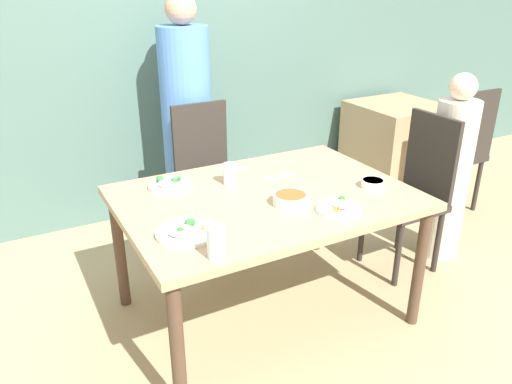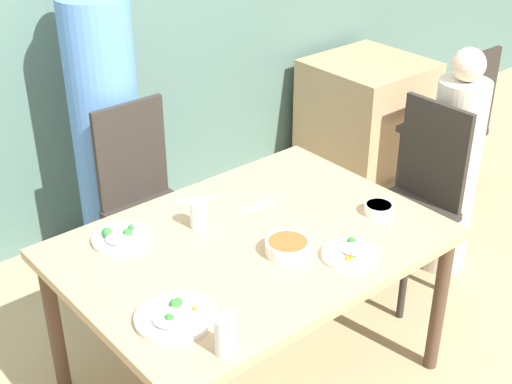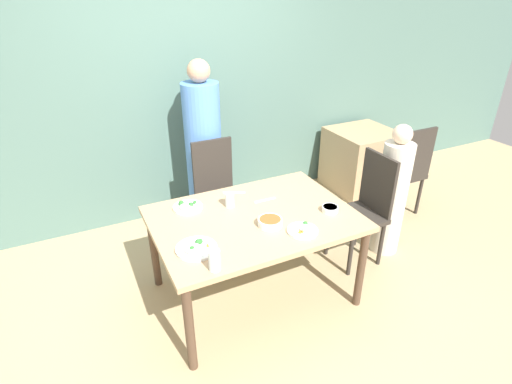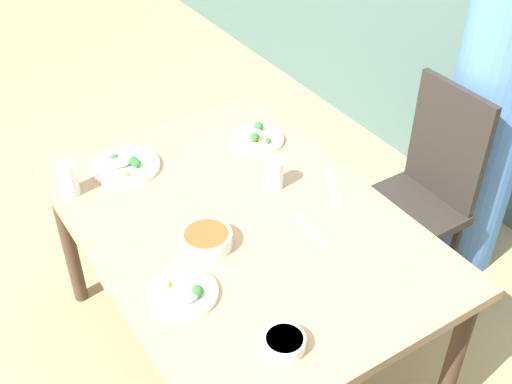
% 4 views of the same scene
% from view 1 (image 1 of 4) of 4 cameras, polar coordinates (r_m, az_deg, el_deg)
% --- Properties ---
extents(ground_plane, '(10.00, 10.00, 0.00)m').
position_cam_1_polar(ground_plane, '(2.89, 1.00, -13.53)').
color(ground_plane, tan).
extents(wall_back, '(10.00, 0.06, 2.70)m').
position_cam_1_polar(wall_back, '(3.80, -11.38, 17.20)').
color(wall_back, '#4C6B60').
rests_on(wall_back, ground_plane).
extents(dining_table, '(1.45, 1.03, 0.72)m').
position_cam_1_polar(dining_table, '(2.55, 1.10, -1.73)').
color(dining_table, tan).
rests_on(dining_table, ground_plane).
extents(chair_adult_spot, '(0.40, 0.40, 0.98)m').
position_cam_1_polar(chair_adult_spot, '(3.33, -5.52, 1.98)').
color(chair_adult_spot, '#2D2823').
rests_on(chair_adult_spot, ground_plane).
extents(chair_child_spot, '(0.40, 0.40, 0.98)m').
position_cam_1_polar(chair_child_spot, '(3.23, 17.62, 0.26)').
color(chair_child_spot, '#2D2823').
rests_on(chair_child_spot, ground_plane).
extents(person_adult, '(0.35, 0.35, 1.65)m').
position_cam_1_polar(person_adult, '(3.55, -7.85, 7.31)').
color(person_adult, '#5184D1').
rests_on(person_adult, ground_plane).
extents(person_child, '(0.26, 0.26, 1.21)m').
position_cam_1_polar(person_child, '(3.43, 21.16, 1.76)').
color(person_child, beige).
rests_on(person_child, ground_plane).
extents(bowl_curry, '(0.17, 0.17, 0.05)m').
position_cam_1_polar(bowl_curry, '(2.40, 3.97, -0.79)').
color(bowl_curry, white).
rests_on(bowl_curry, dining_table).
extents(plate_rice_adult, '(0.26, 0.26, 0.06)m').
position_cam_1_polar(plate_rice_adult, '(2.14, -8.07, -4.51)').
color(plate_rice_adult, white).
rests_on(plate_rice_adult, dining_table).
extents(plate_rice_child, '(0.21, 0.21, 0.06)m').
position_cam_1_polar(plate_rice_child, '(2.37, 9.51, -1.75)').
color(plate_rice_child, white).
rests_on(plate_rice_child, dining_table).
extents(plate_noodles, '(0.22, 0.22, 0.06)m').
position_cam_1_polar(plate_noodles, '(2.64, -9.92, 0.87)').
color(plate_noodles, white).
rests_on(plate_noodles, dining_table).
extents(bowl_rice_small, '(0.12, 0.12, 0.04)m').
position_cam_1_polar(bowl_rice_small, '(2.66, 13.20, 0.98)').
color(bowl_rice_small, white).
rests_on(bowl_rice_small, dining_table).
extents(glass_water_tall, '(0.07, 0.07, 0.11)m').
position_cam_1_polar(glass_water_tall, '(2.63, -3.04, 2.07)').
color(glass_water_tall, silver).
rests_on(glass_water_tall, dining_table).
extents(glass_water_short, '(0.07, 0.07, 0.13)m').
position_cam_1_polar(glass_water_short, '(1.94, -4.60, -5.78)').
color(glass_water_short, silver).
rests_on(glass_water_short, dining_table).
extents(fork_steel, '(0.18, 0.02, 0.01)m').
position_cam_1_polar(fork_steel, '(2.74, 2.56, 1.82)').
color(fork_steel, silver).
rests_on(fork_steel, dining_table).
extents(spoon_steel, '(0.17, 0.10, 0.01)m').
position_cam_1_polar(spoon_steel, '(2.85, -2.57, 2.70)').
color(spoon_steel, silver).
rests_on(spoon_steel, dining_table).
extents(background_table, '(0.70, 0.70, 0.72)m').
position_cam_1_polar(background_table, '(4.64, 15.52, 5.34)').
color(background_table, tan).
rests_on(background_table, ground_plane).
extents(chair_background, '(0.40, 0.40, 0.98)m').
position_cam_1_polar(chair_background, '(4.15, 22.27, 4.65)').
color(chair_background, '#2D2823').
rests_on(chair_background, ground_plane).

